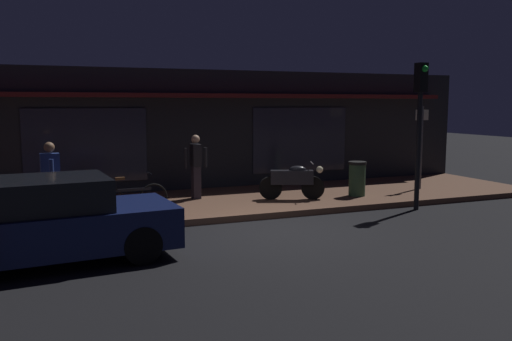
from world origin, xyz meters
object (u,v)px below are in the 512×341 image
object	(u,v)px
traffic_light_pole	(420,110)
person_photographer	(51,179)
motorcycle	(293,180)
person_bystander	(196,165)
parked_car_far	(46,221)
sign_post	(421,142)
bicycle_parked	(132,198)
trash_bin	(357,178)

from	to	relation	value
traffic_light_pole	person_photographer	bearing A→B (deg)	170.45
motorcycle	person_bystander	bearing A→B (deg)	154.81
motorcycle	parked_car_far	distance (m)	6.73
sign_post	traffic_light_pole	bearing A→B (deg)	-130.51
traffic_light_pole	motorcycle	bearing A→B (deg)	146.58
person_bystander	sign_post	bearing A→B (deg)	-7.82
person_bystander	bicycle_parked	bearing A→B (deg)	-143.89
traffic_light_pole	sign_post	bearing A→B (deg)	49.49
person_photographer	traffic_light_pole	xyz separation A→B (m)	(8.44, -1.42, 1.45)
person_photographer	trash_bin	bearing A→B (deg)	0.93
bicycle_parked	parked_car_far	world-z (taller)	parked_car_far
person_bystander	sign_post	xyz separation A→B (m)	(6.49, -0.89, 0.48)
bicycle_parked	person_photographer	world-z (taller)	person_photographer
person_photographer	sign_post	size ratio (longest dim) A/B	0.70
parked_car_far	motorcycle	bearing A→B (deg)	26.92
motorcycle	sign_post	bearing A→B (deg)	2.56
bicycle_parked	person_bystander	distance (m)	2.39
trash_bin	traffic_light_pole	size ratio (longest dim) A/B	0.26
traffic_light_pole	parked_car_far	world-z (taller)	traffic_light_pole
parked_car_far	trash_bin	bearing A→B (deg)	20.23
motorcycle	traffic_light_pole	xyz separation A→B (m)	(2.58, -1.70, 1.83)
motorcycle	bicycle_parked	bearing A→B (deg)	-175.94
bicycle_parked	parked_car_far	xyz separation A→B (m)	(-1.82, -2.75, 0.20)
parked_car_far	person_photographer	bearing A→B (deg)	86.99
motorcycle	parked_car_far	world-z (taller)	parked_car_far
person_bystander	trash_bin	world-z (taller)	person_bystander
traffic_light_pole	parked_car_far	bearing A→B (deg)	-171.10
person_bystander	traffic_light_pole	bearing A→B (deg)	-29.71
sign_post	traffic_light_pole	size ratio (longest dim) A/B	0.67
motorcycle	trash_bin	size ratio (longest dim) A/B	1.75
person_photographer	traffic_light_pole	distance (m)	8.68
motorcycle	parked_car_far	size ratio (longest dim) A/B	0.39
bicycle_parked	parked_car_far	distance (m)	3.31
bicycle_parked	parked_car_far	bearing A→B (deg)	-123.54
bicycle_parked	person_bystander	size ratio (longest dim) A/B	0.99
trash_bin	traffic_light_pole	distance (m)	2.53
person_photographer	parked_car_far	bearing A→B (deg)	-93.01
trash_bin	person_bystander	bearing A→B (deg)	163.31
person_bystander	parked_car_far	xyz separation A→B (m)	(-3.71, -4.13, -0.32)
person_photographer	trash_bin	world-z (taller)	person_photographer
sign_post	parked_car_far	bearing A→B (deg)	-162.40
motorcycle	person_bystander	world-z (taller)	person_bystander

